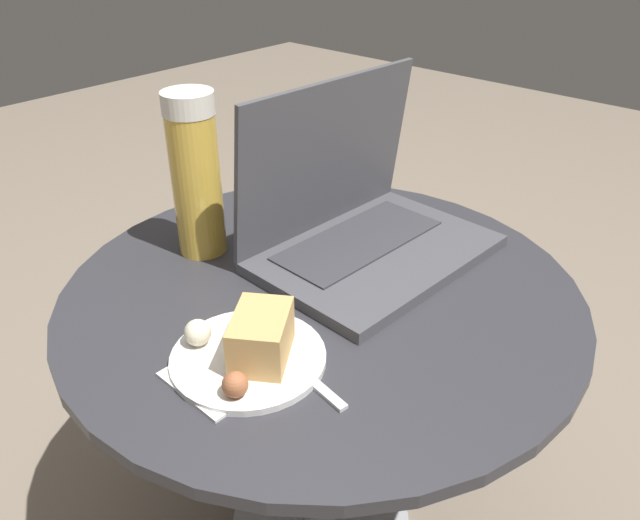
% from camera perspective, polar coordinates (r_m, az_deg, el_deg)
% --- Properties ---
extents(table, '(0.74, 0.74, 0.52)m').
position_cam_1_polar(table, '(0.95, 0.10, -7.88)').
color(table, '#9E9EA3').
rests_on(table, ground_plane).
extents(napkin, '(0.16, 0.12, 0.00)m').
position_cam_1_polar(napkin, '(0.76, -7.44, -9.38)').
color(napkin, white).
rests_on(napkin, table).
extents(laptop, '(0.37, 0.26, 0.26)m').
position_cam_1_polar(laptop, '(0.95, 3.60, 3.59)').
color(laptop, '#47474C').
rests_on(laptop, table).
extents(beer_glass, '(0.07, 0.07, 0.25)m').
position_cam_1_polar(beer_glass, '(0.95, -11.29, 7.61)').
color(beer_glass, gold).
rests_on(beer_glass, table).
extents(snack_plate, '(0.19, 0.19, 0.07)m').
position_cam_1_polar(snack_plate, '(0.75, -6.31, -7.95)').
color(snack_plate, silver).
rests_on(snack_plate, table).
extents(fork, '(0.05, 0.20, 0.00)m').
position_cam_1_polar(fork, '(0.76, -3.42, -8.73)').
color(fork, silver).
rests_on(fork, table).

